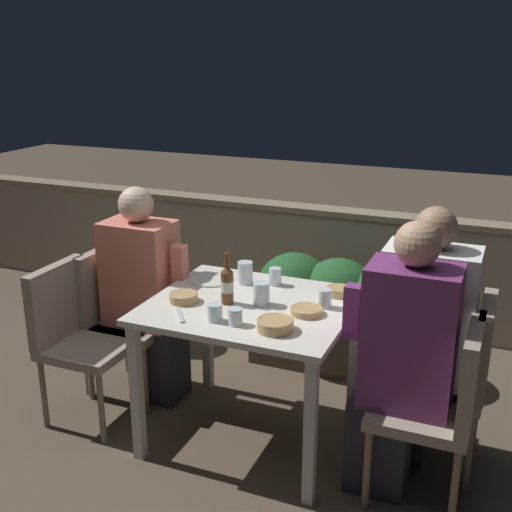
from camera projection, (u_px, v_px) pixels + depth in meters
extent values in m
plane|color=brown|center=(251.00, 436.00, 3.31)|extent=(16.00, 16.00, 0.00)
cube|color=gray|center=(340.00, 268.00, 4.63)|extent=(9.00, 0.14, 0.79)
cube|color=gray|center=(342.00, 212.00, 4.50)|extent=(9.00, 0.18, 0.04)
cube|color=silver|center=(251.00, 306.00, 3.09)|extent=(0.96, 0.84, 0.03)
cube|color=silver|center=(137.00, 393.00, 3.04)|extent=(0.05, 0.05, 0.71)
cube|color=silver|center=(310.00, 433.00, 2.72)|extent=(0.05, 0.05, 0.71)
cube|color=silver|center=(207.00, 332.00, 3.69)|extent=(0.05, 0.05, 0.71)
cube|color=silver|center=(354.00, 358.00, 3.37)|extent=(0.05, 0.05, 0.71)
cube|color=brown|center=(336.00, 345.00, 4.01)|extent=(1.04, 0.36, 0.28)
ellipsoid|color=#235628|center=(294.00, 288.00, 4.01)|extent=(0.47, 0.47, 0.45)
ellipsoid|color=#235628|center=(338.00, 295.00, 3.90)|extent=(0.47, 0.47, 0.45)
ellipsoid|color=#235628|center=(385.00, 301.00, 3.80)|extent=(0.47, 0.47, 0.45)
cube|color=gray|center=(90.00, 347.00, 3.36)|extent=(0.42, 0.42, 0.05)
cube|color=gray|center=(57.00, 302.00, 3.36)|extent=(0.06, 0.42, 0.40)
cylinder|color=#7F705B|center=(44.00, 394.00, 3.34)|extent=(0.03, 0.03, 0.39)
cylinder|color=#7F705B|center=(101.00, 408.00, 3.20)|extent=(0.03, 0.03, 0.39)
cylinder|color=#7F705B|center=(86.00, 364.00, 3.65)|extent=(0.03, 0.03, 0.39)
cylinder|color=#7F705B|center=(140.00, 376.00, 3.52)|extent=(0.03, 0.03, 0.39)
cube|color=gray|center=(133.00, 324.00, 3.63)|extent=(0.42, 0.42, 0.05)
cube|color=gray|center=(102.00, 283.00, 3.63)|extent=(0.06, 0.42, 0.40)
cylinder|color=#7F705B|center=(90.00, 367.00, 3.61)|extent=(0.03, 0.03, 0.39)
cylinder|color=#7F705B|center=(145.00, 380.00, 3.48)|extent=(0.03, 0.03, 0.39)
cylinder|color=#7F705B|center=(126.00, 342.00, 3.93)|extent=(0.03, 0.03, 0.39)
cylinder|color=#7F705B|center=(178.00, 352.00, 3.79)|extent=(0.03, 0.03, 0.39)
cube|color=#282833|center=(160.00, 361.00, 3.63)|extent=(0.26, 0.23, 0.44)
cube|color=#E07A66|center=(140.00, 273.00, 3.51)|extent=(0.38, 0.26, 0.58)
cube|color=#E07A66|center=(180.00, 267.00, 3.40)|extent=(0.07, 0.07, 0.24)
sphere|color=beige|center=(136.00, 204.00, 3.39)|extent=(0.19, 0.19, 0.19)
cube|color=gray|center=(421.00, 412.00, 2.76)|extent=(0.42, 0.42, 0.05)
cube|color=gray|center=(471.00, 373.00, 2.62)|extent=(0.06, 0.42, 0.40)
cylinder|color=#7F705B|center=(367.00, 469.00, 2.74)|extent=(0.03, 0.03, 0.39)
cylinder|color=#7F705B|center=(454.00, 491.00, 2.61)|extent=(0.03, 0.03, 0.39)
cylinder|color=#7F705B|center=(385.00, 426.00, 3.06)|extent=(0.03, 0.03, 0.39)
cylinder|color=#7F705B|center=(463.00, 443.00, 2.92)|extent=(0.03, 0.03, 0.39)
cube|color=#282833|center=(379.00, 442.00, 2.89)|extent=(0.27, 0.23, 0.44)
cube|color=#6B2D66|center=(410.00, 337.00, 2.68)|extent=(0.38, 0.26, 0.63)
cube|color=#6B2D66|center=(353.00, 312.00, 2.75)|extent=(0.07, 0.07, 0.24)
sphere|color=tan|center=(418.00, 244.00, 2.56)|extent=(0.19, 0.19, 0.19)
cube|color=gray|center=(437.00, 382.00, 3.00)|extent=(0.42, 0.42, 0.05)
cube|color=gray|center=(484.00, 345.00, 2.87)|extent=(0.06, 0.42, 0.40)
cylinder|color=#7F705B|center=(388.00, 435.00, 2.98)|extent=(0.03, 0.03, 0.39)
cylinder|color=#7F705B|center=(469.00, 453.00, 2.85)|extent=(0.03, 0.03, 0.39)
cylinder|color=#7F705B|center=(402.00, 398.00, 3.30)|extent=(0.03, 0.03, 0.39)
cylinder|color=#7F705B|center=(476.00, 412.00, 3.17)|extent=(0.03, 0.03, 0.39)
cube|color=#282833|center=(398.00, 411.00, 3.13)|extent=(0.29, 0.23, 0.44)
cube|color=white|center=(428.00, 314.00, 2.93)|extent=(0.42, 0.26, 0.62)
cube|color=white|center=(375.00, 291.00, 2.99)|extent=(0.07, 0.07, 0.24)
sphere|color=#99755B|center=(436.00, 228.00, 2.80)|extent=(0.19, 0.19, 0.19)
cylinder|color=brown|center=(227.00, 288.00, 3.06)|extent=(0.06, 0.06, 0.16)
cylinder|color=beige|center=(227.00, 286.00, 3.06)|extent=(0.06, 0.06, 0.06)
cone|color=brown|center=(227.00, 269.00, 3.03)|extent=(0.06, 0.06, 0.03)
cylinder|color=brown|center=(227.00, 259.00, 3.01)|extent=(0.02, 0.02, 0.07)
cylinder|color=silver|center=(211.00, 279.00, 3.39)|extent=(0.24, 0.24, 0.01)
cylinder|color=tan|center=(307.00, 311.00, 2.96)|extent=(0.15, 0.15, 0.03)
torus|color=tan|center=(307.00, 309.00, 2.95)|extent=(0.15, 0.15, 0.01)
cylinder|color=tan|center=(339.00, 291.00, 3.17)|extent=(0.12, 0.12, 0.04)
torus|color=tan|center=(339.00, 288.00, 3.17)|extent=(0.12, 0.12, 0.01)
cylinder|color=tan|center=(275.00, 325.00, 2.78)|extent=(0.16, 0.16, 0.05)
torus|color=tan|center=(275.00, 321.00, 2.78)|extent=(0.16, 0.16, 0.01)
cylinder|color=tan|center=(184.00, 297.00, 3.10)|extent=(0.14, 0.14, 0.04)
torus|color=tan|center=(184.00, 294.00, 3.09)|extent=(0.14, 0.14, 0.01)
cylinder|color=silver|center=(215.00, 312.00, 2.88)|extent=(0.07, 0.07, 0.08)
cylinder|color=silver|center=(235.00, 317.00, 2.84)|extent=(0.06, 0.06, 0.08)
cylinder|color=silver|center=(245.00, 273.00, 3.33)|extent=(0.08, 0.08, 0.12)
cylinder|color=silver|center=(261.00, 294.00, 3.05)|extent=(0.08, 0.08, 0.11)
cylinder|color=silver|center=(325.00, 298.00, 3.02)|extent=(0.06, 0.06, 0.09)
cylinder|color=silver|center=(275.00, 276.00, 3.31)|extent=(0.06, 0.06, 0.09)
cube|color=silver|center=(180.00, 315.00, 2.94)|extent=(0.12, 0.15, 0.01)
cylinder|color=#B2A899|center=(129.00, 318.00, 4.44)|extent=(0.26, 0.26, 0.25)
cylinder|color=#47331E|center=(127.00, 287.00, 4.37)|extent=(0.03, 0.03, 0.22)
ellipsoid|color=#235628|center=(125.00, 251.00, 4.29)|extent=(0.37, 0.37, 0.33)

